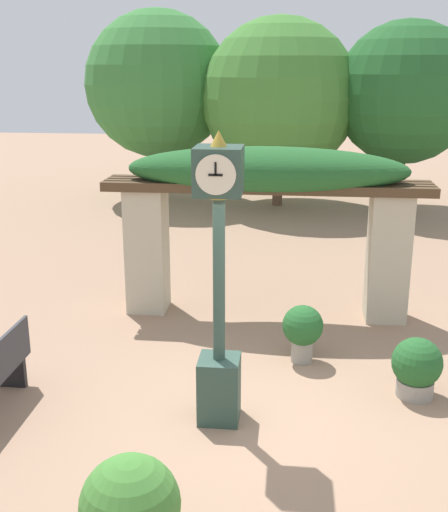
{
  "coord_description": "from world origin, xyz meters",
  "views": [
    {
      "loc": [
        0.39,
        -6.43,
        3.87
      ],
      "look_at": [
        -0.36,
        0.48,
        1.78
      ],
      "focal_mm": 45.0,
      "sensor_mm": 36.0,
      "label": 1
    }
  ],
  "objects_px": {
    "pedestal_clock": "(219,293)",
    "potted_plant_near_left": "(303,329)",
    "potted_plant_near_right": "(130,508)",
    "potted_plant_far_left": "(417,367)"
  },
  "relations": [
    {
      "from": "potted_plant_near_right",
      "to": "potted_plant_far_left",
      "type": "height_order",
      "value": "potted_plant_near_right"
    },
    {
      "from": "pedestal_clock",
      "to": "potted_plant_far_left",
      "type": "xyz_separation_m",
      "value": [
        2.3,
        0.77,
        -1.12
      ]
    },
    {
      "from": "pedestal_clock",
      "to": "potted_plant_far_left",
      "type": "distance_m",
      "value": 2.67
    },
    {
      "from": "potted_plant_near_left",
      "to": "potted_plant_near_right",
      "type": "bearing_deg",
      "value": -109.22
    },
    {
      "from": "pedestal_clock",
      "to": "potted_plant_near_left",
      "type": "bearing_deg",
      "value": 59.07
    },
    {
      "from": "pedestal_clock",
      "to": "potted_plant_near_left",
      "type": "xyz_separation_m",
      "value": [
        0.94,
        1.57,
        -1.04
      ]
    },
    {
      "from": "potted_plant_near_left",
      "to": "potted_plant_near_right",
      "type": "relative_size",
      "value": 0.8
    },
    {
      "from": "pedestal_clock",
      "to": "potted_plant_near_left",
      "type": "distance_m",
      "value": 2.11
    },
    {
      "from": "pedestal_clock",
      "to": "potted_plant_near_left",
      "type": "height_order",
      "value": "pedestal_clock"
    },
    {
      "from": "potted_plant_near_left",
      "to": "pedestal_clock",
      "type": "bearing_deg",
      "value": -120.93
    }
  ]
}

